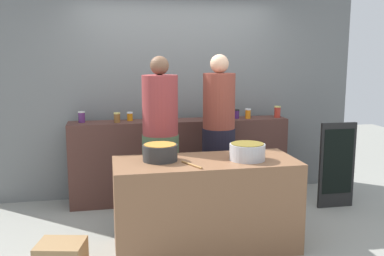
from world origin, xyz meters
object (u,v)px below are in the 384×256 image
at_px(preserve_jar_2, 130,116).
at_px(preserve_jar_4, 210,114).
at_px(preserve_jar_3, 161,115).
at_px(cooking_pot_left, 160,153).
at_px(preserve_jar_1, 117,118).
at_px(preserve_jar_5, 222,113).
at_px(bread_crate, 61,254).
at_px(cook_in_cap, 219,143).
at_px(cook_with_tongs, 161,152).
at_px(preserve_jar_0, 82,117).
at_px(cooking_pot_center, 247,152).
at_px(preserve_jar_8, 277,112).
at_px(chalkboard_sign, 337,165).
at_px(wooden_spoon, 192,165).
at_px(preserve_jar_7, 248,114).
at_px(preserve_jar_6, 236,114).

distance_m(preserve_jar_2, preserve_jar_4, 0.99).
xyz_separation_m(preserve_jar_3, cooking_pot_left, (-0.18, -1.35, -0.16)).
distance_m(preserve_jar_1, preserve_jar_5, 1.30).
bearing_deg(bread_crate, preserve_jar_2, 65.66).
bearing_deg(cook_in_cap, cook_with_tongs, -159.77).
bearing_deg(cooking_pot_left, preserve_jar_0, 119.08).
bearing_deg(preserve_jar_1, preserve_jar_4, 2.26).
distance_m(preserve_jar_2, preserve_jar_5, 1.15).
height_order(preserve_jar_3, cooking_pot_center, preserve_jar_3).
relative_size(preserve_jar_3, preserve_jar_8, 0.86).
bearing_deg(chalkboard_sign, preserve_jar_3, 162.28).
relative_size(cooking_pot_center, bread_crate, 0.83).
relative_size(preserve_jar_3, preserve_jar_4, 1.07).
bearing_deg(preserve_jar_2, preserve_jar_1, -145.52).
height_order(preserve_jar_1, wooden_spoon, preserve_jar_1).
bearing_deg(bread_crate, preserve_jar_7, 33.82).
bearing_deg(cook_in_cap, preserve_jar_3, 135.56).
distance_m(preserve_jar_1, preserve_jar_3, 0.53).
xyz_separation_m(preserve_jar_1, preserve_jar_6, (1.49, 0.04, -0.00)).
xyz_separation_m(preserve_jar_0, chalkboard_sign, (2.97, -0.67, -0.57)).
xyz_separation_m(preserve_jar_8, cook_with_tongs, (-1.61, -0.78, -0.28)).
xyz_separation_m(preserve_jar_1, preserve_jar_7, (1.63, -0.00, 0.00)).
bearing_deg(cook_with_tongs, cooking_pot_left, -97.60).
relative_size(preserve_jar_2, preserve_jar_7, 0.86).
bearing_deg(preserve_jar_3, cook_with_tongs, -97.63).
bearing_deg(cooking_pot_center, preserve_jar_8, 58.37).
distance_m(preserve_jar_6, bread_crate, 2.71).
bearing_deg(cooking_pot_left, preserve_jar_3, 82.38).
relative_size(preserve_jar_0, cooking_pot_center, 0.40).
bearing_deg(preserve_jar_0, preserve_jar_5, -1.11).
bearing_deg(preserve_jar_3, bread_crate, -125.40).
distance_m(preserve_jar_4, cook_with_tongs, 1.12).
bearing_deg(preserve_jar_0, wooden_spoon, -57.85).
xyz_separation_m(preserve_jar_4, chalkboard_sign, (1.41, -0.63, -0.56)).
xyz_separation_m(preserve_jar_1, preserve_jar_4, (1.14, 0.05, -0.00)).
bearing_deg(cook_with_tongs, cook_in_cap, 20.23).
bearing_deg(preserve_jar_1, cook_with_tongs, -61.22).
xyz_separation_m(preserve_jar_6, cooking_pot_left, (-1.14, -1.32, -0.15)).
xyz_separation_m(preserve_jar_5, cooking_pot_left, (-0.95, -1.34, -0.16)).
bearing_deg(bread_crate, cooking_pot_left, 11.07).
xyz_separation_m(wooden_spoon, chalkboard_sign, (1.96, 0.94, -0.34)).
relative_size(wooden_spoon, bread_crate, 0.75).
height_order(preserve_jar_3, preserve_jar_6, preserve_jar_3).
xyz_separation_m(preserve_jar_8, cooking_pot_center, (-0.88, -1.43, -0.17)).
xyz_separation_m(preserve_jar_4, cook_in_cap, (-0.03, -0.55, -0.25)).
height_order(preserve_jar_1, preserve_jar_5, preserve_jar_5).
distance_m(preserve_jar_6, preserve_jar_7, 0.15).
height_order(preserve_jar_5, cooking_pot_left, preserve_jar_5).
xyz_separation_m(wooden_spoon, cook_with_tongs, (-0.18, 0.76, -0.04)).
bearing_deg(preserve_jar_4, preserve_jar_6, -1.20).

